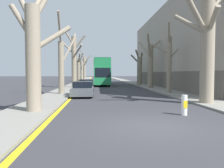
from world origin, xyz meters
TOP-DOWN VIEW (x-y plane):
  - ground_plane at (0.00, 0.00)m, footprint 300.00×300.00m
  - sidewalk_left at (-5.72, 50.00)m, footprint 2.69×120.00m
  - sidewalk_right at (5.72, 50.00)m, footprint 2.69×120.00m
  - building_facade_right at (12.05, 23.23)m, footprint 10.08×33.59m
  - kerb_line_stripe at (-4.19, 50.00)m, footprint 0.24×120.00m
  - street_tree_left_0 at (-5.35, 3.47)m, footprint 3.43×2.10m
  - street_tree_left_1 at (-5.39, 13.04)m, footprint 1.56×4.13m
  - street_tree_left_2 at (-5.18, 22.88)m, footprint 3.43×3.72m
  - street_tree_left_3 at (-5.35, 32.46)m, footprint 2.55×3.51m
  - street_tree_left_4 at (-5.37, 43.45)m, footprint 3.53×3.04m
  - street_tree_left_5 at (-5.34, 53.22)m, footprint 2.64×1.93m
  - street_tree_right_0 at (5.16, 5.75)m, footprint 4.07×4.23m
  - street_tree_right_1 at (5.28, 13.58)m, footprint 3.02×3.23m
  - street_tree_right_2 at (5.30, 21.41)m, footprint 2.83×4.81m
  - street_tree_right_3 at (5.19, 28.27)m, footprint 1.96×2.04m
  - double_decker_bus at (-1.14, 29.29)m, footprint 2.59×10.81m
  - parked_car_0 at (-3.30, 11.46)m, footprint 1.84×4.28m
  - parked_car_1 at (-3.30, 17.82)m, footprint 1.83×4.04m
  - traffic_bollard at (2.20, 2.20)m, footprint 0.28×0.29m

SIDE VIEW (x-z plane):
  - ground_plane at x=0.00m, z-range 0.00..0.00m
  - kerb_line_stripe at x=-4.19m, z-range 0.00..0.01m
  - sidewalk_left at x=-5.72m, z-range 0.00..0.12m
  - sidewalk_right at x=5.72m, z-range 0.00..0.12m
  - traffic_bollard at x=2.20m, z-range 0.00..1.00m
  - parked_car_1 at x=-3.30m, z-range -0.04..1.31m
  - parked_car_0 at x=-3.30m, z-range -0.03..1.31m
  - double_decker_bus at x=-1.14m, z-range 0.30..4.74m
  - street_tree_right_3 at x=5.19m, z-range -0.33..5.64m
  - street_tree_left_3 at x=-5.35m, z-range -0.50..5.99m
  - street_tree_left_4 at x=-5.37m, z-range -0.26..6.15m
  - street_tree_left_1 at x=-5.39m, z-range -0.73..6.69m
  - street_tree_right_1 at x=5.28m, z-range -0.25..6.55m
  - street_tree_left_0 at x=-5.35m, z-range -0.27..6.84m
  - street_tree_right_2 at x=5.30m, z-range -0.16..6.99m
  - street_tree_left_5 at x=-5.34m, z-range -0.58..7.95m
  - street_tree_left_2 at x=-5.18m, z-range 0.05..8.02m
  - street_tree_right_0 at x=5.16m, z-range -0.11..8.29m
  - building_facade_right at x=12.05m, z-range -0.01..11.36m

